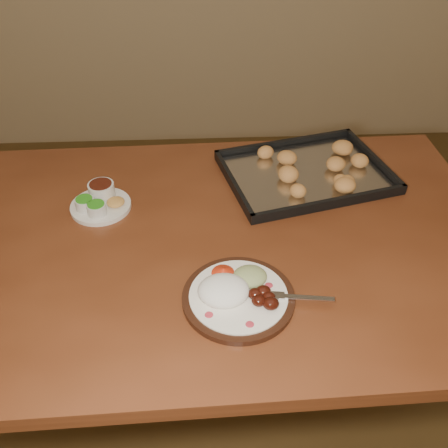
{
  "coord_description": "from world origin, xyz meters",
  "views": [
    {
      "loc": [
        -0.04,
        -0.7,
        1.55
      ],
      "look_at": [
        0.01,
        0.24,
        0.77
      ],
      "focal_mm": 40.0,
      "sensor_mm": 36.0,
      "label": 1
    }
  ],
  "objects": [
    {
      "name": "dinner_plate",
      "position": [
        0.02,
        0.01,
        0.77
      ],
      "size": [
        0.32,
        0.24,
        0.06
      ],
      "rotation": [
        0.0,
        0.0,
        -0.18
      ],
      "color": "black",
      "rests_on": "dining_table"
    },
    {
      "name": "baking_tray",
      "position": [
        0.25,
        0.47,
        0.76
      ],
      "size": [
        0.51,
        0.43,
        0.05
      ],
      "rotation": [
        0.0,
        0.0,
        0.25
      ],
      "color": "black",
      "rests_on": "dining_table"
    },
    {
      "name": "dining_table",
      "position": [
        -0.06,
        0.21,
        0.65
      ],
      "size": [
        1.52,
        0.94,
        0.75
      ],
      "rotation": [
        0.0,
        0.0,
        0.03
      ],
      "color": "brown",
      "rests_on": "ground"
    },
    {
      "name": "condiment_saucer",
      "position": [
        -0.31,
        0.35,
        0.77
      ],
      "size": [
        0.16,
        0.16,
        0.05
      ],
      "rotation": [
        0.0,
        0.0,
        -0.3
      ],
      "color": "silver",
      "rests_on": "dining_table"
    }
  ]
}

